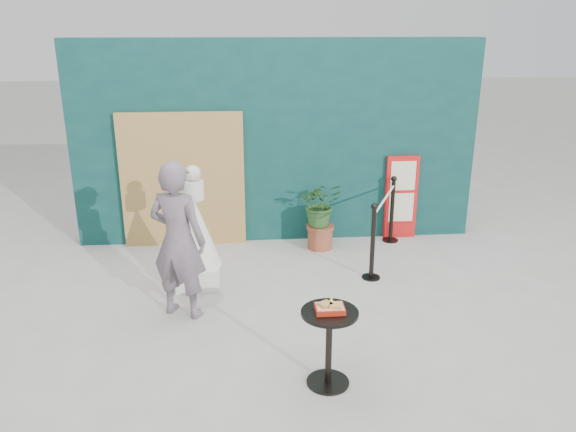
% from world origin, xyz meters
% --- Properties ---
extents(ground, '(60.00, 60.00, 0.00)m').
position_xyz_m(ground, '(0.00, 0.00, 0.00)').
color(ground, '#ADAAA5').
rests_on(ground, ground).
extents(back_wall, '(6.00, 0.30, 3.00)m').
position_xyz_m(back_wall, '(0.00, 3.15, 1.50)').
color(back_wall, '#0B3132').
rests_on(back_wall, ground).
extents(bamboo_fence, '(1.80, 0.08, 2.00)m').
position_xyz_m(bamboo_fence, '(-1.40, 2.94, 1.00)').
color(bamboo_fence, tan).
rests_on(bamboo_fence, ground).
extents(woman, '(0.78, 0.66, 1.81)m').
position_xyz_m(woman, '(-1.26, 0.75, 0.91)').
color(woman, slate).
rests_on(woman, ground).
extents(menu_board, '(0.50, 0.07, 1.30)m').
position_xyz_m(menu_board, '(1.90, 2.95, 0.65)').
color(menu_board, red).
rests_on(menu_board, ground).
extents(statue, '(0.62, 0.62, 1.58)m').
position_xyz_m(statue, '(-1.13, 1.49, 0.64)').
color(statue, white).
rests_on(statue, ground).
extents(cafe_table, '(0.52, 0.52, 0.75)m').
position_xyz_m(cafe_table, '(0.21, -0.72, 0.50)').
color(cafe_table, black).
rests_on(cafe_table, ground).
extents(food_basket, '(0.26, 0.19, 0.11)m').
position_xyz_m(food_basket, '(0.21, -0.72, 0.79)').
color(food_basket, '#A92612').
rests_on(food_basket, cafe_table).
extents(planter, '(0.60, 0.52, 1.03)m').
position_xyz_m(planter, '(0.60, 2.60, 0.60)').
color(planter, '#995532').
rests_on(planter, ground).
extents(stanchion_barrier, '(0.84, 1.54, 1.03)m').
position_xyz_m(stanchion_barrier, '(1.43, 2.15, 0.49)').
color(stanchion_barrier, black).
rests_on(stanchion_barrier, ground).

